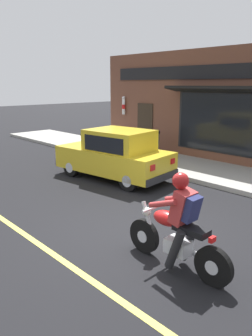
# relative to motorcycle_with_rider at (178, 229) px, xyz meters

# --- Properties ---
(ground_plane) EXTENTS (80.00, 80.00, 0.00)m
(ground_plane) POSITION_rel_motorcycle_with_rider_xyz_m (0.56, 1.38, -0.68)
(ground_plane) COLOR black
(sidewalk_curb) EXTENTS (2.60, 22.00, 0.14)m
(sidewalk_curb) POSITION_rel_motorcycle_with_rider_xyz_m (5.44, 4.38, -0.61)
(sidewalk_curb) COLOR #9E9B93
(sidewalk_curb) RESTS_ON ground
(storefront_building) EXTENTS (1.25, 10.44, 4.20)m
(storefront_building) POSITION_rel_motorcycle_with_rider_xyz_m (6.97, 4.17, 1.43)
(storefront_building) COLOR brown
(storefront_building) RESTS_ON ground
(motorcycle_with_rider) EXTENTS (0.56, 2.02, 1.62)m
(motorcycle_with_rider) POSITION_rel_motorcycle_with_rider_xyz_m (0.00, 0.00, 0.00)
(motorcycle_with_rider) COLOR black
(motorcycle_with_rider) RESTS_ON ground
(car_hatchback) EXTENTS (2.09, 3.95, 1.57)m
(car_hatchback) POSITION_rel_motorcycle_with_rider_xyz_m (2.76, 4.62, 0.09)
(car_hatchback) COLOR black
(car_hatchback) RESTS_ON ground
(trash_bin) EXTENTS (0.56, 0.56, 0.98)m
(trash_bin) POSITION_rel_motorcycle_with_rider_xyz_m (5.74, 5.71, -0.04)
(trash_bin) COLOR #514C47
(trash_bin) RESTS_ON sidewalk_curb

